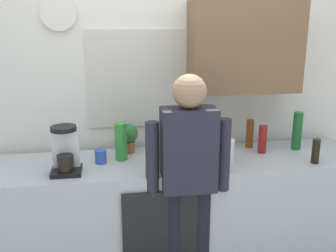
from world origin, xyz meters
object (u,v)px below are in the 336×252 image
at_px(coffee_maker, 66,151).
at_px(cup_white_mug, 155,147).
at_px(bottle_dark_sauce, 316,151).
at_px(bottle_red_vinegar, 262,139).
at_px(dish_soap, 177,145).
at_px(person_at_sink, 188,171).
at_px(bottle_green_wine, 297,131).
at_px(potted_plant, 128,136).
at_px(storage_canister, 225,151).
at_px(cup_blue_mug, 101,156).
at_px(bottle_clear_soda, 121,142).
at_px(bottle_amber_beer, 250,134).
at_px(bottle_olive_oil, 160,148).

distance_m(coffee_maker, cup_white_mug, 0.72).
bearing_deg(bottle_dark_sauce, bottle_red_vinegar, 137.64).
distance_m(coffee_maker, dish_soap, 0.84).
bearing_deg(person_at_sink, dish_soap, 99.83).
bearing_deg(bottle_green_wine, dish_soap, 178.94).
relative_size(potted_plant, dish_soap, 1.28).
bearing_deg(coffee_maker, person_at_sink, -13.61).
distance_m(potted_plant, storage_canister, 0.75).
relative_size(cup_blue_mug, dish_soap, 0.56).
height_order(bottle_red_vinegar, person_at_sink, person_at_sink).
distance_m(coffee_maker, bottle_clear_soda, 0.42).
xyz_separation_m(bottle_clear_soda, person_at_sink, (0.43, -0.37, -0.11)).
relative_size(coffee_maker, potted_plant, 1.43).
distance_m(coffee_maker, cup_blue_mug, 0.28).
relative_size(bottle_dark_sauce, bottle_amber_beer, 0.78).
height_order(bottle_amber_beer, storage_canister, bottle_amber_beer).
relative_size(bottle_olive_oil, person_at_sink, 0.16).
xyz_separation_m(cup_blue_mug, dish_soap, (0.58, 0.10, 0.03)).
xyz_separation_m(bottle_red_vinegar, bottle_olive_oil, (-0.82, -0.12, 0.01)).
height_order(bottle_clear_soda, potted_plant, bottle_clear_soda).
bearing_deg(bottle_olive_oil, person_at_sink, -56.03).
relative_size(bottle_olive_oil, cup_white_mug, 2.63).
relative_size(bottle_green_wine, cup_white_mug, 3.16).
distance_m(cup_white_mug, storage_canister, 0.55).
height_order(bottle_clear_soda, cup_white_mug, bottle_clear_soda).
xyz_separation_m(bottle_green_wine, bottle_red_vinegar, (-0.31, -0.05, -0.04)).
height_order(coffee_maker, bottle_red_vinegar, coffee_maker).
distance_m(coffee_maker, bottle_olive_oil, 0.65).
bearing_deg(bottle_clear_soda, coffee_maker, -155.37).
bearing_deg(bottle_olive_oil, bottle_amber_beer, 18.72).
xyz_separation_m(coffee_maker, storage_canister, (1.12, 0.01, -0.06)).
bearing_deg(bottle_green_wine, person_at_sink, -157.36).
bearing_deg(bottle_clear_soda, cup_white_mug, 23.57).
distance_m(bottle_red_vinegar, bottle_olive_oil, 0.82).
bearing_deg(cup_blue_mug, potted_plant, 43.21).
bearing_deg(bottle_clear_soda, bottle_olive_oil, -26.43).
bearing_deg(bottle_amber_beer, bottle_red_vinegar, -69.77).
height_order(bottle_dark_sauce, cup_blue_mug, bottle_dark_sauce).
bearing_deg(potted_plant, person_at_sink, -54.84).
bearing_deg(dish_soap, bottle_amber_beer, 7.01).
bearing_deg(bottle_red_vinegar, bottle_clear_soda, 179.19).
distance_m(bottle_amber_beer, dish_soap, 0.61).
height_order(coffee_maker, bottle_dark_sauce, coffee_maker).
bearing_deg(coffee_maker, bottle_amber_beer, 11.93).
height_order(cup_white_mug, storage_canister, storage_canister).
distance_m(bottle_olive_oil, bottle_amber_beer, 0.81).
distance_m(bottle_clear_soda, cup_blue_mug, 0.18).
distance_m(bottle_green_wine, bottle_clear_soda, 1.39).
xyz_separation_m(cup_white_mug, potted_plant, (-0.21, 0.04, 0.08)).
bearing_deg(coffee_maker, bottle_red_vinegar, 6.17).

